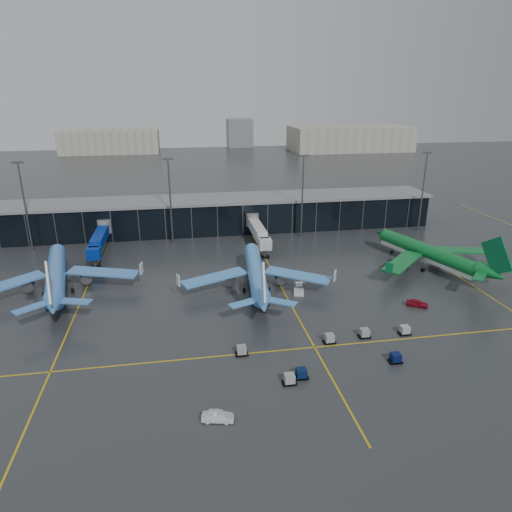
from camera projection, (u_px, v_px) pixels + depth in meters
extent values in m
plane|color=#282B2D|center=(247.00, 314.00, 94.25)|extent=(600.00, 600.00, 0.00)
cube|color=black|center=(218.00, 215.00, 149.99)|extent=(140.00, 16.00, 10.00)
cube|color=slate|center=(218.00, 199.00, 148.18)|extent=(142.00, 17.00, 0.80)
cylinder|color=#595B60|center=(104.00, 226.00, 136.44)|extent=(4.00, 4.00, 4.00)
cube|color=navy|center=(98.00, 243.00, 124.21)|extent=(3.00, 24.00, 3.00)
cylinder|color=#595B60|center=(95.00, 263.00, 118.31)|extent=(1.00, 1.00, 2.60)
cylinder|color=#595B60|center=(252.00, 220.00, 143.64)|extent=(4.00, 4.00, 4.00)
cube|color=silver|center=(260.00, 235.00, 131.41)|extent=(3.00, 24.00, 3.00)
cylinder|color=#595B60|center=(265.00, 253.00, 125.52)|extent=(1.00, 1.00, 2.60)
cylinder|color=#595B60|center=(26.00, 208.00, 127.51)|extent=(0.50, 0.50, 25.00)
cube|color=#595B60|center=(17.00, 162.00, 123.18)|extent=(3.00, 0.40, 0.60)
cylinder|color=#595B60|center=(171.00, 203.00, 133.91)|extent=(0.50, 0.50, 25.00)
cube|color=#595B60|center=(168.00, 159.00, 129.58)|extent=(3.00, 0.40, 0.60)
cylinder|color=#595B60|center=(302.00, 198.00, 140.31)|extent=(0.50, 0.50, 25.00)
cube|color=#595B60|center=(304.00, 156.00, 135.99)|extent=(3.00, 0.40, 0.60)
cylinder|color=#595B60|center=(422.00, 193.00, 146.72)|extent=(0.50, 0.50, 25.00)
cube|color=#595B60|center=(428.00, 153.00, 142.39)|extent=(3.00, 0.40, 0.60)
cube|color=#B2AD99|center=(349.00, 138.00, 351.26)|extent=(90.00, 42.00, 18.00)
cube|color=#B2AD99|center=(111.00, 141.00, 341.32)|extent=(70.00, 38.00, 16.00)
cube|color=#B2AD99|center=(240.00, 133.00, 374.83)|extent=(20.00, 20.00, 22.00)
cube|color=gold|center=(87.00, 287.00, 107.17)|extent=(0.30, 120.00, 0.02)
cube|color=gold|center=(274.00, 275.00, 114.38)|extent=(0.30, 120.00, 0.02)
cube|color=gold|center=(439.00, 264.00, 121.58)|extent=(0.30, 120.00, 0.02)
cube|color=gold|center=(315.00, 347.00, 81.95)|extent=(220.00, 0.30, 0.02)
cube|color=black|center=(329.00, 342.00, 83.38)|extent=(2.20, 1.50, 0.36)
cube|color=gray|center=(329.00, 338.00, 83.12)|extent=(1.60, 1.50, 1.50)
cube|color=black|center=(395.00, 361.00, 77.34)|extent=(2.20, 1.50, 0.36)
cube|color=#04103C|center=(396.00, 357.00, 77.08)|extent=(1.60, 1.50, 1.50)
cube|color=black|center=(364.00, 336.00, 85.25)|extent=(2.20, 1.50, 0.36)
cube|color=gray|center=(365.00, 333.00, 84.99)|extent=(1.60, 1.50, 1.50)
cube|color=black|center=(404.00, 333.00, 86.32)|extent=(2.20, 1.50, 0.36)
cube|color=#9799A0|center=(405.00, 330.00, 86.06)|extent=(1.60, 1.50, 1.50)
cube|color=black|center=(301.00, 377.00, 73.09)|extent=(2.20, 1.50, 0.36)
cube|color=#041439|center=(301.00, 373.00, 72.82)|extent=(1.60, 1.50, 1.50)
cube|color=black|center=(289.00, 383.00, 71.68)|extent=(2.20, 1.50, 0.36)
cube|color=gray|center=(289.00, 379.00, 71.42)|extent=(1.60, 1.50, 1.50)
cube|color=black|center=(242.00, 354.00, 79.58)|extent=(2.20, 1.50, 0.36)
cube|color=gray|center=(242.00, 350.00, 79.31)|extent=(1.60, 1.50, 1.50)
cube|color=silver|center=(299.00, 292.00, 103.57)|extent=(2.90, 3.63, 0.80)
cube|color=silver|center=(299.00, 284.00, 102.93)|extent=(2.23, 3.13, 2.29)
imported|color=maroon|center=(417.00, 303.00, 97.29)|extent=(4.75, 3.84, 1.52)
imported|color=silver|center=(218.00, 417.00, 63.40)|extent=(4.70, 2.44, 1.47)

